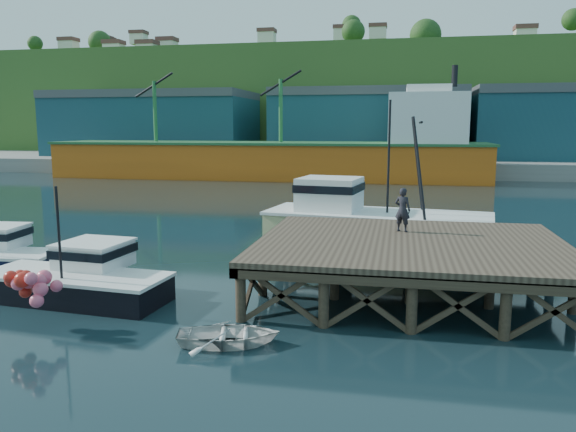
% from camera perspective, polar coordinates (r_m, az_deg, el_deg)
% --- Properties ---
extents(ground, '(300.00, 300.00, 0.00)m').
position_cam_1_polar(ground, '(23.92, -1.20, -6.95)').
color(ground, black).
rests_on(ground, ground).
extents(wharf, '(12.00, 10.00, 2.62)m').
position_cam_1_polar(wharf, '(22.75, 12.35, -2.96)').
color(wharf, brown).
rests_on(wharf, ground).
extents(far_quay, '(160.00, 40.00, 2.00)m').
position_cam_1_polar(far_quay, '(92.75, 8.21, 5.51)').
color(far_quay, gray).
rests_on(far_quay, ground).
extents(warehouse_left, '(32.00, 16.00, 9.00)m').
position_cam_1_polar(warehouse_left, '(96.15, -13.46, 8.76)').
color(warehouse_left, '#17444C').
rests_on(warehouse_left, far_quay).
extents(warehouse_mid, '(28.00, 16.00, 9.00)m').
position_cam_1_polar(warehouse_mid, '(87.59, 8.11, 8.91)').
color(warehouse_mid, '#17444C').
rests_on(warehouse_mid, far_quay).
extents(cargo_ship, '(55.50, 10.00, 13.75)m').
position_cam_1_polar(cargo_ship, '(71.79, 0.47, 6.44)').
color(cargo_ship, '#D85E14').
rests_on(cargo_ship, ground).
extents(hillside, '(220.00, 50.00, 22.00)m').
position_cam_1_polar(hillside, '(122.62, 9.11, 11.01)').
color(hillside, '#2D511E').
rests_on(hillside, ground).
extents(boat_black, '(7.47, 6.25, 4.49)m').
position_cam_1_polar(boat_black, '(23.24, -20.40, -5.90)').
color(boat_black, black).
rests_on(boat_black, ground).
extents(trawler, '(12.42, 5.99, 7.98)m').
position_cam_1_polar(trawler, '(30.63, 8.52, -0.34)').
color(trawler, beige).
rests_on(trawler, ground).
extents(dinghy, '(3.56, 2.91, 0.64)m').
position_cam_1_polar(dinghy, '(17.58, -6.02, -11.90)').
color(dinghy, silver).
rests_on(dinghy, ground).
extents(dockworker, '(0.81, 0.68, 1.90)m').
position_cam_1_polar(dockworker, '(24.54, 11.56, 0.62)').
color(dockworker, black).
rests_on(dockworker, wharf).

